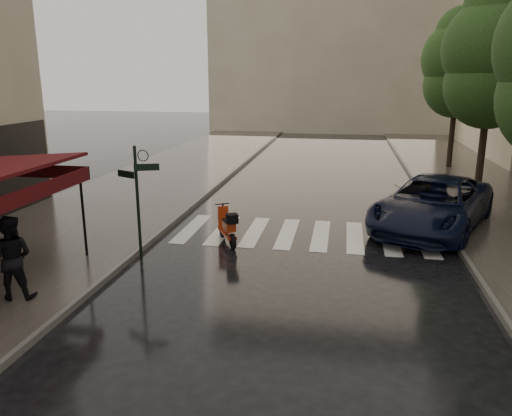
% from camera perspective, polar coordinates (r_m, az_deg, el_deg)
% --- Properties ---
extents(ground, '(120.00, 120.00, 0.00)m').
position_cam_1_polar(ground, '(11.01, -13.22, -11.55)').
color(ground, black).
rests_on(ground, ground).
extents(sidewalk_near, '(6.00, 60.00, 0.12)m').
position_cam_1_polar(sidewalk_near, '(23.20, -11.95, 2.62)').
color(sidewalk_near, '#38332D').
rests_on(sidewalk_near, ground).
extents(sidewalk_far, '(5.50, 60.00, 0.12)m').
position_cam_1_polar(sidewalk_far, '(22.40, 25.74, 1.03)').
color(sidewalk_far, '#38332D').
rests_on(sidewalk_far, ground).
extents(curb_near, '(0.12, 60.00, 0.16)m').
position_cam_1_polar(curb_near, '(22.24, -4.63, 2.42)').
color(curb_near, '#595651').
rests_on(curb_near, ground).
extents(curb_far, '(0.12, 60.00, 0.16)m').
position_cam_1_polar(curb_far, '(21.80, 18.65, 1.43)').
color(curb_far, '#595651').
rests_on(curb_far, ground).
extents(crosswalk, '(7.85, 3.20, 0.01)m').
position_cam_1_polar(crosswalk, '(15.80, 5.50, -3.00)').
color(crosswalk, silver).
rests_on(crosswalk, ground).
extents(signpost, '(1.17, 0.29, 3.10)m').
position_cam_1_polar(signpost, '(13.46, -13.39, 1.59)').
color(signpost, black).
rests_on(signpost, ground).
extents(backdrop_building, '(22.00, 6.00, 20.00)m').
position_cam_1_polar(backdrop_building, '(47.31, 9.29, 20.87)').
color(backdrop_building, tan).
rests_on(backdrop_building, ground).
extents(tree_mid, '(3.80, 3.80, 8.34)m').
position_cam_1_polar(tree_mid, '(21.71, 25.44, 15.47)').
color(tree_mid, black).
rests_on(tree_mid, sidewalk_far).
extents(tree_far, '(3.80, 3.80, 8.16)m').
position_cam_1_polar(tree_far, '(28.57, 22.16, 15.01)').
color(tree_far, black).
rests_on(tree_far, sidewalk_far).
extents(pedestrian_terrace, '(1.05, 0.90, 1.86)m').
position_cam_1_polar(pedestrian_terrace, '(11.98, -26.18, -5.09)').
color(pedestrian_terrace, black).
rests_on(pedestrian_terrace, sidewalk_near).
extents(scooter, '(0.93, 1.49, 1.08)m').
position_cam_1_polar(scooter, '(14.78, -3.26, -2.19)').
color(scooter, black).
rests_on(scooter, ground).
extents(parked_car, '(5.01, 6.72, 1.70)m').
position_cam_1_polar(parked_car, '(17.02, 19.57, 0.44)').
color(parked_car, black).
rests_on(parked_car, ground).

